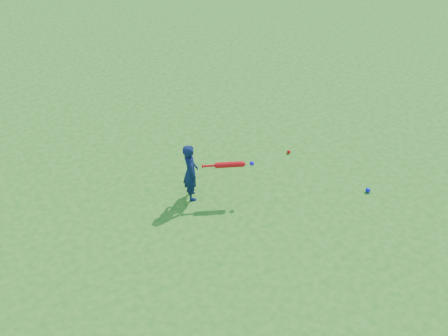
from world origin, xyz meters
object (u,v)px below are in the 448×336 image
Objects in this scene: ground_ball_red at (289,152)px; bat_swing at (231,165)px; child at (191,172)px; ground_ball_blue at (368,190)px.

bat_swing is at bearing -160.87° from ground_ball_red.
child is 0.62m from bat_swing.
child is 1.31× the size of bat_swing.
ground_ball_blue is (2.43, -1.27, -0.43)m from child.
ground_ball_blue is at bearing -102.07° from child.
ground_ball_red is 0.83× the size of ground_ball_blue.
bat_swing is at bearing 152.79° from ground_ball_blue.
child reaches higher than ground_ball_red.
ground_ball_red is at bearing 106.59° from ground_ball_blue.
child is 2.78m from ground_ball_blue.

